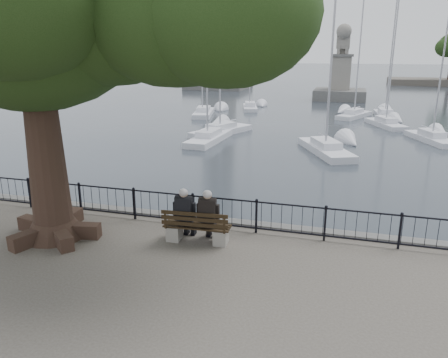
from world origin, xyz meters
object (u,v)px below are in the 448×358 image
(bench, at_px, (197,231))
(person_left, at_px, (186,216))
(lighthouse, at_px, (219,10))
(lion_monument, at_px, (341,81))
(person_right, at_px, (209,218))

(bench, bearing_deg, person_left, 166.67)
(bench, xyz_separation_m, person_left, (-0.36, 0.09, 0.38))
(lighthouse, relative_size, lion_monument, 3.12)
(lion_monument, bearing_deg, person_right, -92.55)
(bench, distance_m, person_right, 0.52)
(person_right, height_order, lion_monument, lion_monument)
(person_left, distance_m, lighthouse, 63.81)
(person_left, distance_m, lion_monument, 48.55)
(person_right, distance_m, lion_monument, 48.47)
(person_left, xyz_separation_m, lion_monument, (2.84, 48.46, 0.66))
(person_right, relative_size, lion_monument, 0.17)
(lighthouse, bearing_deg, person_left, -74.17)
(lighthouse, bearing_deg, bench, -73.88)
(bench, height_order, lighthouse, lighthouse)
(person_right, bearing_deg, person_left, -176.25)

